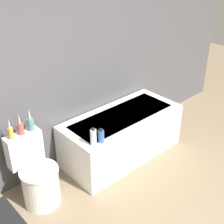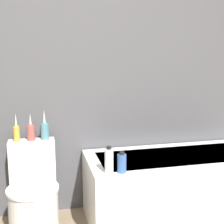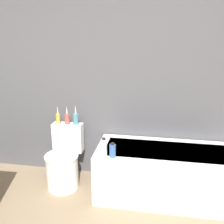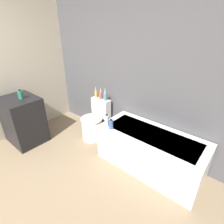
{
  "view_description": "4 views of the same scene",
  "coord_description": "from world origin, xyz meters",
  "views": [
    {
      "loc": [
        -1.53,
        -0.5,
        2.47
      ],
      "look_at": [
        0.36,
        1.58,
        0.9
      ],
      "focal_mm": 50.0,
      "sensor_mm": 36.0,
      "label": 1
    },
    {
      "loc": [
        -0.35,
        -0.51,
        1.46
      ],
      "look_at": [
        0.16,
        1.68,
        1.02
      ],
      "focal_mm": 50.0,
      "sensor_mm": 36.0,
      "label": 2
    },
    {
      "loc": [
        0.64,
        -0.84,
        1.87
      ],
      "look_at": [
        0.21,
        1.64,
        1.06
      ],
      "focal_mm": 42.0,
      "sensor_mm": 36.0,
      "label": 3
    },
    {
      "loc": [
        1.67,
        -0.09,
        1.99
      ],
      "look_at": [
        0.14,
        1.72,
        0.78
      ],
      "focal_mm": 28.0,
      "sensor_mm": 36.0,
      "label": 4
    }
  ],
  "objects": [
    {
      "name": "soap_bottle_glass",
      "position": [
        -1.27,
        1.01,
        0.93
      ],
      "size": [
        0.08,
        0.08,
        0.16
      ],
      "color": "#267259",
      "rests_on": "vanity_counter"
    },
    {
      "name": "shampoo_bottle_short",
      "position": [
        0.22,
        1.6,
        0.65
      ],
      "size": [
        0.07,
        0.07,
        0.16
      ],
      "color": "#335999",
      "rests_on": "bathtub"
    },
    {
      "name": "vase_bronze",
      "position": [
        -0.32,
        2.08,
        0.82
      ],
      "size": [
        0.07,
        0.07,
        0.25
      ],
      "color": "teal",
      "rests_on": "toilet"
    },
    {
      "name": "vanity_counter",
      "position": [
        -1.33,
        0.97,
        0.43
      ],
      "size": [
        0.67,
        0.55,
        0.85
      ],
      "color": "black",
      "rests_on": "ground"
    },
    {
      "name": "wall_back_tiled",
      "position": [
        0.0,
        2.25,
        1.3
      ],
      "size": [
        6.4,
        0.06,
        2.6
      ],
      "color": "#4C4C51",
      "rests_on": "ground_plane"
    },
    {
      "name": "bathtub",
      "position": [
        0.78,
        1.86,
        0.29
      ],
      "size": [
        1.53,
        0.69,
        0.58
      ],
      "color": "white",
      "rests_on": "ground"
    },
    {
      "name": "toilet",
      "position": [
        -0.43,
        1.88,
        0.3
      ],
      "size": [
        0.4,
        0.54,
        0.73
      ],
      "color": "white",
      "rests_on": "ground"
    },
    {
      "name": "vase_silver",
      "position": [
        -0.43,
        2.08,
        0.81
      ],
      "size": [
        0.07,
        0.07,
        0.23
      ],
      "color": "#994C47",
      "rests_on": "toilet"
    },
    {
      "name": "vase_gold",
      "position": [
        -0.54,
        2.06,
        0.81
      ],
      "size": [
        0.05,
        0.05,
        0.24
      ],
      "color": "gold",
      "rests_on": "toilet"
    },
    {
      "name": "shampoo_bottle_tall",
      "position": [
        0.13,
        1.61,
        0.67
      ],
      "size": [
        0.07,
        0.07,
        0.2
      ],
      "color": "silver",
      "rests_on": "bathtub"
    }
  ]
}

